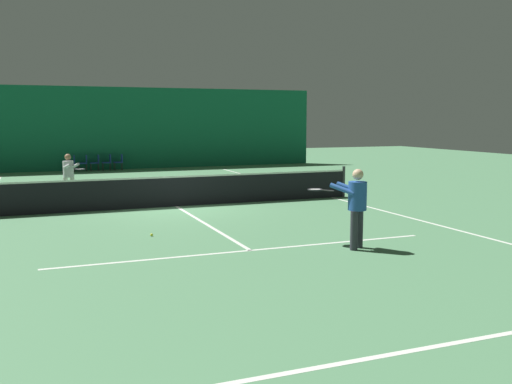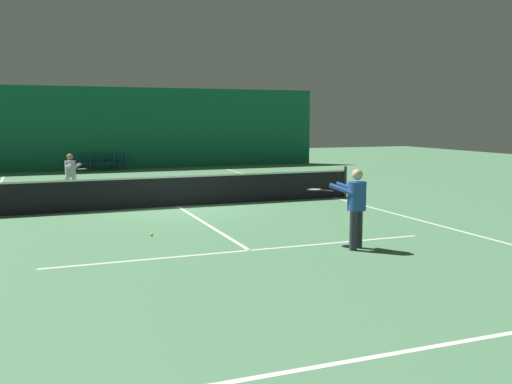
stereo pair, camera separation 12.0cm
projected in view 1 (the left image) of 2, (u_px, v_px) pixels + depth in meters
ground_plane at (176, 206)px, 17.71m from camera, size 60.00×60.00×0.00m
backdrop_curtain at (113, 128)px, 30.34m from camera, size 23.00×0.12×4.38m
court_line_baseline_far at (120, 173)px, 28.68m from camera, size 11.00×0.10×0.00m
court_line_baseline_near at (418, 350)px, 6.74m from camera, size 11.00×0.10×0.00m
court_line_service_far at (139, 184)px, 23.61m from camera, size 8.25×0.10×0.00m
court_line_service_near at (250, 250)px, 11.81m from camera, size 8.25×0.10×0.00m
court_line_sideline_right at (332, 197)px, 19.72m from camera, size 0.10×23.80×0.00m
court_line_centre at (176, 206)px, 17.71m from camera, size 0.10×12.80×0.00m
tennis_net at (176, 190)px, 17.64m from camera, size 12.00×0.10×1.07m
player_near at (355, 202)px, 11.86m from camera, size 1.05×1.32×1.68m
player_far at (69, 173)px, 19.19m from camera, size 0.75×1.33×1.53m
courtside_chair_0 at (72, 162)px, 29.25m from camera, size 0.44×0.44×0.84m
courtside_chair_1 at (84, 162)px, 29.47m from camera, size 0.44×0.44×0.84m
courtside_chair_2 at (96, 162)px, 29.69m from camera, size 0.44×0.44×0.84m
courtside_chair_3 at (108, 161)px, 29.91m from camera, size 0.44×0.44×0.84m
courtside_chair_4 at (120, 161)px, 30.14m from camera, size 0.44×0.44×0.84m
tennis_ball at (152, 235)px, 13.23m from camera, size 0.07×0.07×0.07m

